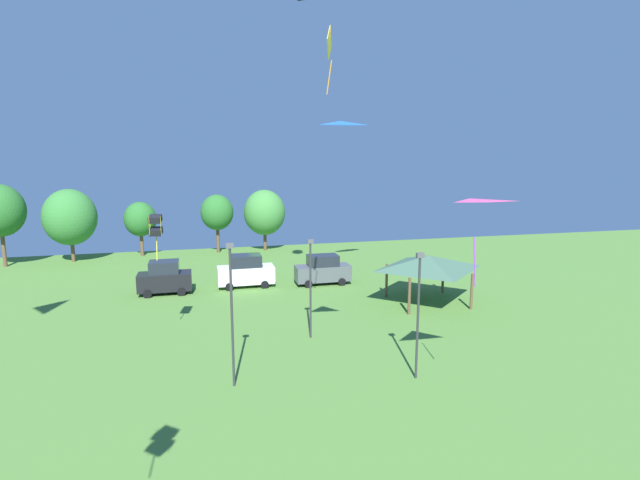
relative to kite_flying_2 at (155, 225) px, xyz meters
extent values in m
cube|color=black|center=(0.00, 0.00, 0.36)|extent=(0.75, 0.80, 0.49)
cube|color=black|center=(0.00, 0.00, -0.33)|extent=(0.75, 0.80, 0.49)
cylinder|color=yellow|center=(-0.30, -0.30, 0.02)|extent=(0.02, 0.02, 1.05)
cylinder|color=yellow|center=(0.30, -0.30, 0.02)|extent=(0.02, 0.02, 1.05)
cylinder|color=yellow|center=(-0.30, 0.30, 0.02)|extent=(0.02, 0.02, 1.05)
cylinder|color=yellow|center=(0.30, 0.30, 0.02)|extent=(0.02, 0.02, 1.05)
cylinder|color=yellow|center=(0.00, 0.00, -1.26)|extent=(0.09, 0.25, 1.40)
cube|color=yellow|center=(9.12, -3.03, 9.43)|extent=(0.65, 1.56, 1.67)
cylinder|color=orange|center=(9.12, -3.05, 9.43)|extent=(0.13, 0.06, 1.51)
cylinder|color=orange|center=(9.12, -3.03, 7.75)|extent=(0.28, 0.14, 1.68)
pyramid|color=#E54C93|center=(13.61, -9.55, 1.35)|extent=(2.13, 1.52, 0.03)
cylinder|color=purple|center=(13.59, -10.28, -0.53)|extent=(0.06, 0.34, 2.07)
pyramid|color=blue|center=(8.75, -6.43, 4.86)|extent=(1.66, 1.23, 0.26)
cube|color=black|center=(-0.54, 11.28, -6.09)|extent=(4.09, 1.90, 1.36)
cube|color=#1E232D|center=(-0.54, 11.28, -4.93)|extent=(2.25, 1.74, 0.95)
cylinder|color=black|center=(0.73, 10.34, -6.77)|extent=(0.64, 0.22, 0.64)
cylinder|color=black|center=(0.73, 12.23, -6.77)|extent=(0.64, 0.22, 0.64)
cylinder|color=black|center=(-1.80, 10.34, -6.77)|extent=(0.64, 0.22, 0.64)
cylinder|color=black|center=(-1.80, 12.22, -6.77)|extent=(0.64, 0.22, 0.64)
cube|color=silver|center=(5.87, 11.87, -6.07)|extent=(4.65, 1.92, 1.40)
cube|color=#1E232D|center=(5.87, 11.87, -4.88)|extent=(2.57, 1.74, 0.98)
cylinder|color=black|center=(7.32, 10.96, -6.77)|extent=(0.64, 0.23, 0.64)
cylinder|color=black|center=(7.30, 12.82, -6.77)|extent=(0.64, 0.23, 0.64)
cylinder|color=black|center=(4.45, 10.92, -6.77)|extent=(0.64, 0.23, 0.64)
cylinder|color=black|center=(4.43, 12.78, -6.77)|extent=(0.64, 0.23, 0.64)
cube|color=#4C5156|center=(12.28, 11.19, -6.13)|extent=(4.64, 1.80, 1.28)
cube|color=#1E232D|center=(12.28, 11.19, -5.04)|extent=(2.55, 1.64, 0.90)
cylinder|color=black|center=(13.72, 10.32, -6.77)|extent=(0.64, 0.22, 0.64)
cylinder|color=black|center=(13.71, 12.09, -6.77)|extent=(0.64, 0.22, 0.64)
cylinder|color=black|center=(10.85, 10.30, -6.77)|extent=(0.64, 0.22, 0.64)
cylinder|color=black|center=(10.85, 12.07, -6.77)|extent=(0.64, 0.22, 0.64)
cylinder|color=brown|center=(16.19, 2.07, -5.79)|extent=(0.20, 0.20, 2.60)
cylinder|color=brown|center=(20.94, 2.07, -5.79)|extent=(0.20, 0.20, 2.60)
cylinder|color=brown|center=(16.19, 6.41, -5.79)|extent=(0.20, 0.20, 2.60)
cylinder|color=brown|center=(20.94, 6.41, -5.79)|extent=(0.20, 0.20, 2.60)
pyramid|color=#3D604C|center=(18.56, 4.24, -3.99)|extent=(6.16, 5.62, 1.00)
cylinder|color=#2D2D33|center=(12.57, -7.16, -4.02)|extent=(0.12, 0.12, 6.14)
cube|color=#4C4C51|center=(12.57, -7.16, -0.83)|extent=(0.36, 0.20, 0.24)
cylinder|color=#2D2D33|center=(3.70, -5.90, -3.71)|extent=(0.12, 0.12, 6.76)
cube|color=#4C4C51|center=(3.70, -5.90, -0.21)|extent=(0.36, 0.20, 0.24)
cylinder|color=#2D2D33|center=(8.64, -0.62, -4.18)|extent=(0.12, 0.12, 5.82)
cube|color=#4C4C51|center=(8.64, -0.62, -1.15)|extent=(0.36, 0.20, 0.24)
cylinder|color=brown|center=(-16.33, 24.62, -5.20)|extent=(0.36, 0.36, 3.78)
cylinder|color=brown|center=(-10.39, 25.46, -5.77)|extent=(0.36, 0.36, 2.64)
ellipsoid|color=#337533|center=(-10.39, 25.46, -2.52)|extent=(5.14, 5.14, 5.66)
cylinder|color=brown|center=(-3.88, 26.94, -5.73)|extent=(0.36, 0.36, 2.72)
ellipsoid|color=#286628|center=(-3.88, 26.94, -3.12)|extent=(3.34, 3.34, 3.68)
cylinder|color=brown|center=(4.15, 26.84, -5.52)|extent=(0.36, 0.36, 3.14)
ellipsoid|color=#286628|center=(4.15, 26.84, -2.61)|extent=(3.56, 3.56, 3.91)
cylinder|color=brown|center=(9.38, 26.85, -5.80)|extent=(0.36, 0.36, 2.58)
ellipsoid|color=#3D7F38|center=(9.38, 26.85, -2.78)|extent=(4.62, 4.62, 5.08)
camera|label=1|loc=(2.52, -28.64, 4.10)|focal=28.00mm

